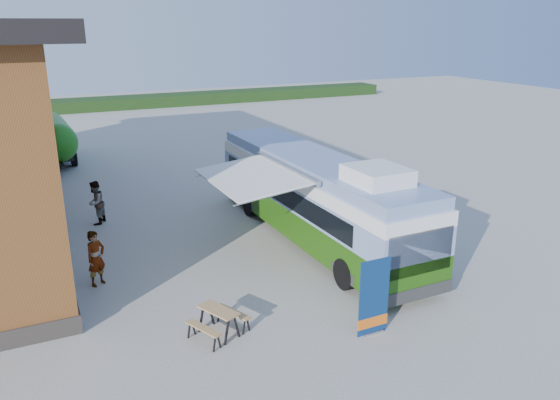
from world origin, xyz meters
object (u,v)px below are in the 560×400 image
picnic_table (218,316)px  slurry_tanker (53,136)px  banner (374,304)px  person_b (95,203)px  person_a (96,258)px  bus (315,195)px

picnic_table → slurry_tanker: 20.80m
banner → slurry_tanker: slurry_tanker is taller
person_b → picnic_table: bearing=42.9°
person_a → slurry_tanker: size_ratio=0.25×
person_a → person_b: (0.70, 5.36, 0.01)m
picnic_table → person_b: person_b is taller
picnic_table → person_b: 9.65m
person_a → picnic_table: bearing=-92.9°
person_a → person_b: size_ratio=0.99×
banner → slurry_tanker: bearing=104.0°
person_a → slurry_tanker: bearing=57.9°
bus → slurry_tanker: bearing=114.3°
picnic_table → person_a: size_ratio=0.93×
bus → person_a: (-7.50, -0.35, -0.83)m
bus → picnic_table: 6.95m
picnic_table → person_a: (-2.32, 4.14, 0.32)m
bus → slurry_tanker: (-7.50, 16.16, -0.22)m
slurry_tanker → banner: bearing=-77.6°
bus → banner: (-1.70, -6.08, -0.85)m
picnic_table → slurry_tanker: (-2.32, 20.65, 0.93)m
picnic_table → slurry_tanker: size_ratio=0.23×
person_a → slurry_tanker: slurry_tanker is taller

